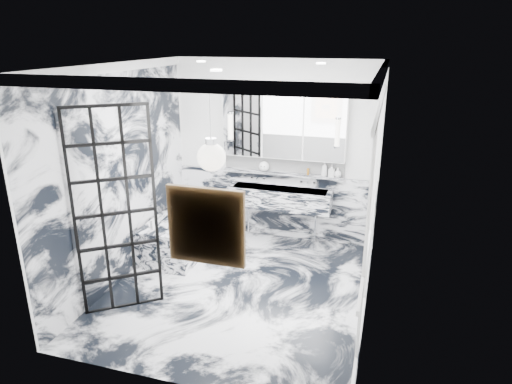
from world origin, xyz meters
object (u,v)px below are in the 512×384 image
(crittall_door, at_px, (116,213))
(mirror_cabinet, at_px, (284,126))
(bathtub, at_px, (185,231))
(trough_sink, at_px, (280,198))

(crittall_door, height_order, mirror_cabinet, crittall_door)
(crittall_door, relative_size, bathtub, 1.46)
(mirror_cabinet, bearing_deg, trough_sink, -90.00)
(crittall_door, distance_m, trough_sink, 2.74)
(crittall_door, bearing_deg, bathtub, 53.06)
(bathtub, bearing_deg, crittall_door, -90.39)
(trough_sink, height_order, mirror_cabinet, mirror_cabinet)
(mirror_cabinet, distance_m, bathtub, 2.20)
(crittall_door, distance_m, bathtub, 1.92)
(crittall_door, height_order, bathtub, crittall_door)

